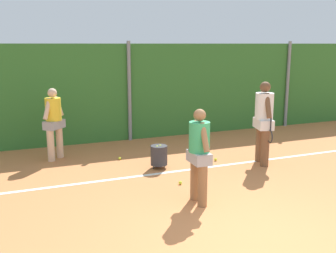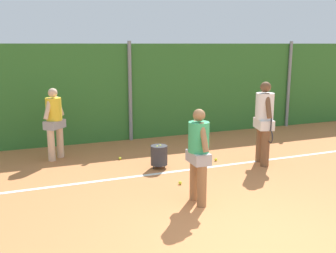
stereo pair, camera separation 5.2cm
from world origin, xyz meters
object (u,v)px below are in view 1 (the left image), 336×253
object	(u,v)px
player_midcourt	(264,119)
player_backcourt_far	(54,120)
player_foreground_near	(199,151)
tennis_ball_5	(120,158)
ball_hopper	(159,155)
tennis_ball_3	(180,183)
tennis_ball_4	(216,159)

from	to	relation	value
player_midcourt	player_backcourt_far	xyz separation A→B (m)	(-4.23, 2.08, -0.10)
player_backcourt_far	player_foreground_near	bearing A→B (deg)	72.11
player_backcourt_far	tennis_ball_5	world-z (taller)	player_backcourt_far
ball_hopper	tennis_ball_3	size ratio (longest dim) A/B	7.78
player_backcourt_far	tennis_ball_4	distance (m)	3.80
ball_hopper	tennis_ball_5	size ratio (longest dim) A/B	7.78
player_backcourt_far	tennis_ball_5	bearing A→B (deg)	109.29
player_backcourt_far	tennis_ball_5	xyz separation A→B (m)	(1.36, -0.61, -0.89)
player_backcourt_far	ball_hopper	world-z (taller)	player_backcourt_far
tennis_ball_3	tennis_ball_4	distance (m)	1.76
ball_hopper	tennis_ball_4	xyz separation A→B (m)	(1.39, 0.03, -0.26)
ball_hopper	tennis_ball_4	world-z (taller)	ball_hopper
player_foreground_near	tennis_ball_3	distance (m)	1.27
tennis_ball_3	tennis_ball_5	world-z (taller)	same
player_backcourt_far	tennis_ball_4	size ratio (longest dim) A/B	25.00
player_backcourt_far	tennis_ball_4	xyz separation A→B (m)	(3.37, -1.51, -0.89)
player_foreground_near	player_midcourt	bearing A→B (deg)	124.59
player_midcourt	tennis_ball_3	bearing A→B (deg)	-60.09
player_foreground_near	player_midcourt	xyz separation A→B (m)	(2.29, 1.47, 0.13)
tennis_ball_4	player_foreground_near	bearing A→B (deg)	-125.24
ball_hopper	tennis_ball_3	world-z (taller)	ball_hopper
ball_hopper	tennis_ball_3	distance (m)	1.12
player_midcourt	tennis_ball_5	xyz separation A→B (m)	(-2.87, 1.47, -0.99)
player_foreground_near	tennis_ball_5	world-z (taller)	player_foreground_near
player_midcourt	tennis_ball_4	bearing A→B (deg)	-107.57
player_backcourt_far	tennis_ball_4	bearing A→B (deg)	109.39
player_foreground_near	player_backcourt_far	bearing A→B (deg)	-149.46
tennis_ball_4	tennis_ball_5	bearing A→B (deg)	155.94
tennis_ball_4	tennis_ball_5	distance (m)	2.21
player_foreground_near	player_midcourt	size ratio (longest dim) A/B	0.87
ball_hopper	tennis_ball_5	bearing A→B (deg)	123.79
tennis_ball_3	tennis_ball_4	bearing A→B (deg)	39.21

